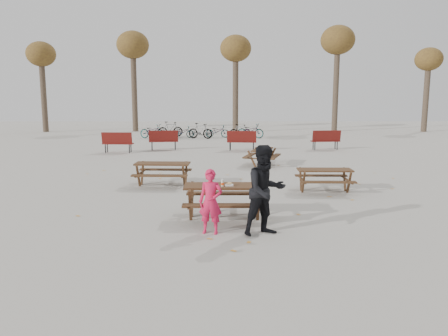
{
  "coord_description": "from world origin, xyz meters",
  "views": [
    {
      "loc": [
        -0.05,
        -9.63,
        2.74
      ],
      "look_at": [
        0.0,
        1.0,
        1.0
      ],
      "focal_mm": 35.0,
      "sensor_mm": 36.0,
      "label": 1
    }
  ],
  "objects_px": {
    "main_picnic_table": "(224,193)",
    "soda_bottle": "(222,183)",
    "picnic_table_north": "(163,174)",
    "child": "(211,202)",
    "picnic_table_far": "(262,157)",
    "food_tray": "(229,185)",
    "adult": "(265,191)",
    "picnic_table_east": "(324,180)"
  },
  "relations": [
    {
      "from": "adult",
      "to": "main_picnic_table",
      "type": "bearing_deg",
      "value": 99.02
    },
    {
      "from": "main_picnic_table",
      "to": "soda_bottle",
      "type": "relative_size",
      "value": 10.59
    },
    {
      "from": "picnic_table_north",
      "to": "picnic_table_far",
      "type": "distance_m",
      "value": 5.31
    },
    {
      "from": "child",
      "to": "food_tray",
      "type": "bearing_deg",
      "value": 79.13
    },
    {
      "from": "food_tray",
      "to": "picnic_table_north",
      "type": "bearing_deg",
      "value": 117.71
    },
    {
      "from": "picnic_table_north",
      "to": "picnic_table_far",
      "type": "xyz_separation_m",
      "value": [
        3.46,
        4.03,
        -0.02
      ]
    },
    {
      "from": "child",
      "to": "adult",
      "type": "xyz_separation_m",
      "value": [
        1.09,
        -0.1,
        0.25
      ]
    },
    {
      "from": "main_picnic_table",
      "to": "picnic_table_far",
      "type": "bearing_deg",
      "value": 78.57
    },
    {
      "from": "child",
      "to": "picnic_table_far",
      "type": "height_order",
      "value": "child"
    },
    {
      "from": "food_tray",
      "to": "picnic_table_east",
      "type": "relative_size",
      "value": 0.12
    },
    {
      "from": "child",
      "to": "adult",
      "type": "bearing_deg",
      "value": 5.43
    },
    {
      "from": "food_tray",
      "to": "soda_bottle",
      "type": "relative_size",
      "value": 1.06
    },
    {
      "from": "food_tray",
      "to": "picnic_table_north",
      "type": "height_order",
      "value": "food_tray"
    },
    {
      "from": "main_picnic_table",
      "to": "child",
      "type": "height_order",
      "value": "child"
    },
    {
      "from": "food_tray",
      "to": "main_picnic_table",
      "type": "bearing_deg",
      "value": 137.28
    },
    {
      "from": "adult",
      "to": "picnic_table_north",
      "type": "height_order",
      "value": "adult"
    },
    {
      "from": "child",
      "to": "main_picnic_table",
      "type": "bearing_deg",
      "value": 86.22
    },
    {
      "from": "food_tray",
      "to": "adult",
      "type": "bearing_deg",
      "value": -57.31
    },
    {
      "from": "picnic_table_east",
      "to": "picnic_table_north",
      "type": "bearing_deg",
      "value": 170.62
    },
    {
      "from": "main_picnic_table",
      "to": "picnic_table_east",
      "type": "height_order",
      "value": "main_picnic_table"
    },
    {
      "from": "soda_bottle",
      "to": "main_picnic_table",
      "type": "bearing_deg",
      "value": 75.63
    },
    {
      "from": "main_picnic_table",
      "to": "child",
      "type": "distance_m",
      "value": 1.13
    },
    {
      "from": "main_picnic_table",
      "to": "adult",
      "type": "distance_m",
      "value": 1.48
    },
    {
      "from": "picnic_table_east",
      "to": "adult",
      "type": "bearing_deg",
      "value": -116.62
    },
    {
      "from": "main_picnic_table",
      "to": "picnic_table_far",
      "type": "xyz_separation_m",
      "value": [
        1.57,
        7.75,
        -0.25
      ]
    },
    {
      "from": "picnic_table_east",
      "to": "picnic_table_far",
      "type": "relative_size",
      "value": 0.99
    },
    {
      "from": "picnic_table_east",
      "to": "picnic_table_north",
      "type": "height_order",
      "value": "picnic_table_north"
    },
    {
      "from": "main_picnic_table",
      "to": "picnic_table_north",
      "type": "relative_size",
      "value": 1.08
    },
    {
      "from": "soda_bottle",
      "to": "picnic_table_east",
      "type": "distance_m",
      "value": 4.22
    },
    {
      "from": "soda_bottle",
      "to": "picnic_table_east",
      "type": "bearing_deg",
      "value": 44.93
    },
    {
      "from": "soda_bottle",
      "to": "child",
      "type": "relative_size",
      "value": 0.13
    },
    {
      "from": "soda_bottle",
      "to": "picnic_table_north",
      "type": "distance_m",
      "value": 4.32
    },
    {
      "from": "adult",
      "to": "picnic_table_north",
      "type": "distance_m",
      "value": 5.63
    },
    {
      "from": "food_tray",
      "to": "picnic_table_far",
      "type": "height_order",
      "value": "food_tray"
    },
    {
      "from": "main_picnic_table",
      "to": "adult",
      "type": "bearing_deg",
      "value": -55.81
    },
    {
      "from": "soda_bottle",
      "to": "picnic_table_north",
      "type": "xyz_separation_m",
      "value": [
        -1.86,
        3.87,
        -0.49
      ]
    },
    {
      "from": "main_picnic_table",
      "to": "picnic_table_far",
      "type": "relative_size",
      "value": 1.15
    },
    {
      "from": "food_tray",
      "to": "picnic_table_far",
      "type": "xyz_separation_m",
      "value": [
        1.46,
        7.85,
        -0.45
      ]
    },
    {
      "from": "food_tray",
      "to": "soda_bottle",
      "type": "distance_m",
      "value": 0.17
    },
    {
      "from": "main_picnic_table",
      "to": "picnic_table_north",
      "type": "distance_m",
      "value": 4.18
    },
    {
      "from": "food_tray",
      "to": "soda_bottle",
      "type": "height_order",
      "value": "soda_bottle"
    },
    {
      "from": "picnic_table_east",
      "to": "picnic_table_far",
      "type": "xyz_separation_m",
      "value": [
        -1.36,
        4.94,
        0.0
      ]
    }
  ]
}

